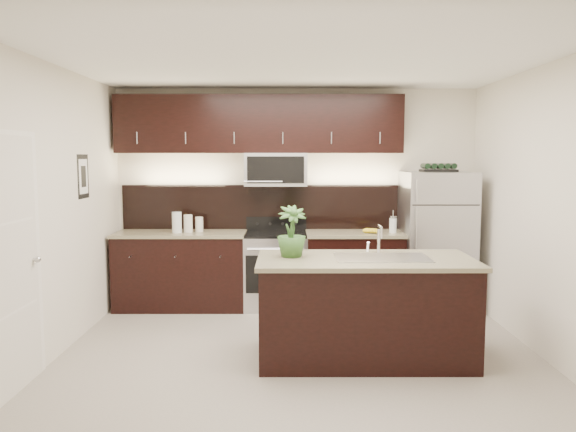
% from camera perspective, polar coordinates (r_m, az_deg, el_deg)
% --- Properties ---
extents(ground, '(4.50, 4.50, 0.00)m').
position_cam_1_polar(ground, '(5.43, 1.13, -13.93)').
color(ground, gray).
rests_on(ground, ground).
extents(room_walls, '(4.52, 4.02, 2.71)m').
position_cam_1_polar(room_walls, '(5.07, -0.08, 4.24)').
color(room_walls, beige).
rests_on(room_walls, ground).
extents(counter_run, '(3.51, 0.65, 0.94)m').
position_cam_1_polar(counter_run, '(6.94, -2.93, -5.49)').
color(counter_run, black).
rests_on(counter_run, ground).
extents(upper_fixtures, '(3.49, 0.40, 1.66)m').
position_cam_1_polar(upper_fixtures, '(6.95, -2.73, 8.37)').
color(upper_fixtures, black).
rests_on(upper_fixtures, counter_run).
extents(island, '(1.96, 0.96, 0.94)m').
position_cam_1_polar(island, '(5.25, 7.81, -9.29)').
color(island, black).
rests_on(island, ground).
extents(sink_faucet, '(0.84, 0.50, 0.28)m').
position_cam_1_polar(sink_faucet, '(5.18, 9.52, -4.04)').
color(sink_faucet, silver).
rests_on(sink_faucet, island).
extents(refrigerator, '(0.81, 0.73, 1.68)m').
position_cam_1_polar(refrigerator, '(7.04, 14.84, -2.47)').
color(refrigerator, '#B2B2B7').
rests_on(refrigerator, ground).
extents(wine_rack, '(0.41, 0.26, 0.10)m').
position_cam_1_polar(wine_rack, '(6.97, 15.04, 4.74)').
color(wine_rack, black).
rests_on(wine_rack, refrigerator).
extents(plant, '(0.32, 0.32, 0.47)m').
position_cam_1_polar(plant, '(5.13, 0.37, -1.57)').
color(plant, '#2F5723').
rests_on(plant, island).
extents(canisters, '(0.36, 0.20, 0.25)m').
position_cam_1_polar(canisters, '(6.94, -10.38, -0.71)').
color(canisters, silver).
rests_on(canisters, counter_run).
extents(french_press, '(0.09, 0.09, 0.27)m').
position_cam_1_polar(french_press, '(6.91, 10.61, -0.85)').
color(french_press, silver).
rests_on(french_press, counter_run).
extents(bananas, '(0.25, 0.22, 0.06)m').
position_cam_1_polar(bananas, '(6.84, 8.02, -1.45)').
color(bananas, gold).
rests_on(bananas, counter_run).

